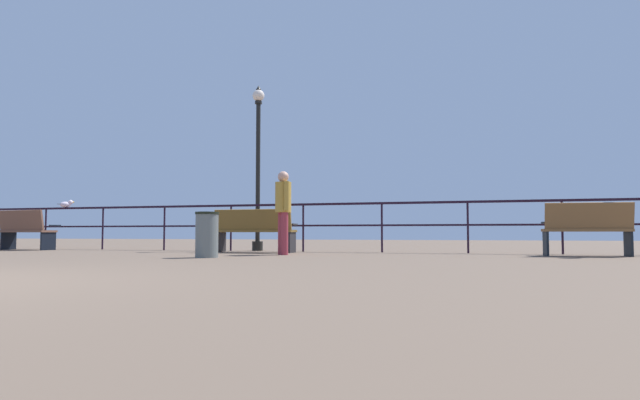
% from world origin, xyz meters
% --- Properties ---
extents(pier_railing, '(19.70, 0.05, 1.08)m').
position_xyz_m(pier_railing, '(0.00, 8.81, 0.79)').
color(pier_railing, black).
rests_on(pier_railing, ground_plane).
extents(bench_far_left, '(1.49, 0.77, 0.97)m').
position_xyz_m(bench_far_left, '(-6.01, 7.89, 0.53)').
color(bench_far_left, brown).
rests_on(bench_far_left, ground_plane).
extents(bench_near_left, '(1.72, 0.63, 0.92)m').
position_xyz_m(bench_near_left, '(0.11, 7.90, 0.52)').
color(bench_near_left, brown).
rests_on(bench_near_left, ground_plane).
extents(bench_near_right, '(1.49, 0.73, 0.95)m').
position_xyz_m(bench_near_right, '(6.56, 7.90, 0.53)').
color(bench_near_right, brown).
rests_on(bench_near_right, ground_plane).
extents(lamppost_center, '(0.28, 0.28, 3.92)m').
position_xyz_m(lamppost_center, '(-0.31, 9.02, 2.17)').
color(lamppost_center, black).
rests_on(lamppost_center, ground_plane).
extents(person_by_bench, '(0.37, 0.42, 1.60)m').
position_xyz_m(person_by_bench, '(1.12, 6.95, 0.92)').
color(person_by_bench, '#98303C').
rests_on(person_by_bench, ground_plane).
extents(seagull_on_rail, '(0.35, 0.33, 0.20)m').
position_xyz_m(seagull_on_rail, '(-5.63, 8.82, 1.17)').
color(seagull_on_rail, silver).
rests_on(seagull_on_rail, pier_railing).
extents(trash_bin, '(0.40, 0.40, 0.77)m').
position_xyz_m(trash_bin, '(0.31, 5.46, 0.39)').
color(trash_bin, slate).
rests_on(trash_bin, ground_plane).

